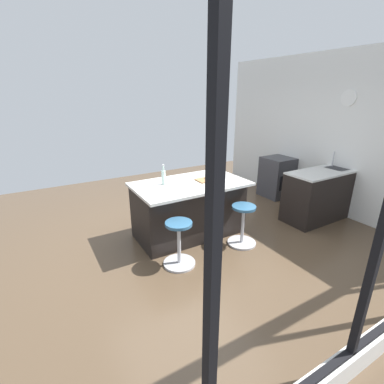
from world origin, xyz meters
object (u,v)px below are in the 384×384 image
(stool_middle, at_px, (179,245))
(oven_range, at_px, (277,177))
(kitchen_island, at_px, (189,208))
(apple_red, at_px, (215,176))
(apple_yellow, at_px, (209,176))
(water_bottle, at_px, (164,177))
(stool_by_window, at_px, (243,226))
(cutting_board, at_px, (208,180))

(stool_middle, bearing_deg, oven_range, -157.78)
(oven_range, xyz_separation_m, kitchen_island, (2.61, 0.60, 0.02))
(oven_range, bearing_deg, kitchen_island, 12.86)
(kitchen_island, xyz_separation_m, apple_red, (-0.44, 0.08, 0.51))
(kitchen_island, xyz_separation_m, stool_middle, (0.55, 0.70, -0.16))
(kitchen_island, relative_size, apple_yellow, 20.10)
(kitchen_island, distance_m, water_bottle, 0.70)
(stool_by_window, distance_m, apple_red, 0.92)
(apple_red, xyz_separation_m, apple_yellow, (0.09, -0.03, 0.00))
(oven_range, xyz_separation_m, apple_yellow, (2.26, 0.64, 0.53))
(stool_middle, xyz_separation_m, water_bottle, (-0.16, -0.78, 0.73))
(oven_range, bearing_deg, cutting_board, 15.98)
(stool_middle, distance_m, apple_red, 1.34)
(water_bottle, bearing_deg, apple_red, 168.98)
(water_bottle, bearing_deg, oven_range, -170.35)
(kitchen_island, relative_size, stool_middle, 2.75)
(stool_by_window, height_order, water_bottle, water_bottle)
(water_bottle, bearing_deg, cutting_board, 168.02)
(kitchen_island, bearing_deg, water_bottle, -12.22)
(oven_range, distance_m, apple_red, 2.33)
(stool_by_window, bearing_deg, kitchen_island, -51.65)
(stool_middle, relative_size, water_bottle, 2.04)
(apple_red, distance_m, water_bottle, 0.85)
(stool_middle, relative_size, apple_yellow, 7.31)
(oven_range, distance_m, cutting_board, 2.44)
(apple_yellow, distance_m, water_bottle, 0.75)
(stool_by_window, distance_m, cutting_board, 0.92)
(apple_yellow, bearing_deg, cutting_board, 23.22)
(kitchen_island, xyz_separation_m, stool_by_window, (-0.55, 0.70, -0.16))
(stool_middle, bearing_deg, cutting_board, -143.64)
(kitchen_island, bearing_deg, apple_yellow, 172.30)
(stool_middle, distance_m, water_bottle, 1.08)
(stool_by_window, xyz_separation_m, water_bottle, (0.94, -0.78, 0.73))
(stool_middle, distance_m, cutting_board, 1.23)
(apple_red, relative_size, water_bottle, 0.26)
(kitchen_island, height_order, cutting_board, cutting_board)
(stool_by_window, bearing_deg, apple_red, -79.77)
(apple_red, bearing_deg, oven_range, -162.79)
(water_bottle, bearing_deg, apple_yellow, 169.89)
(kitchen_island, relative_size, water_bottle, 5.61)
(oven_range, relative_size, water_bottle, 2.82)
(stool_middle, relative_size, cutting_board, 1.77)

